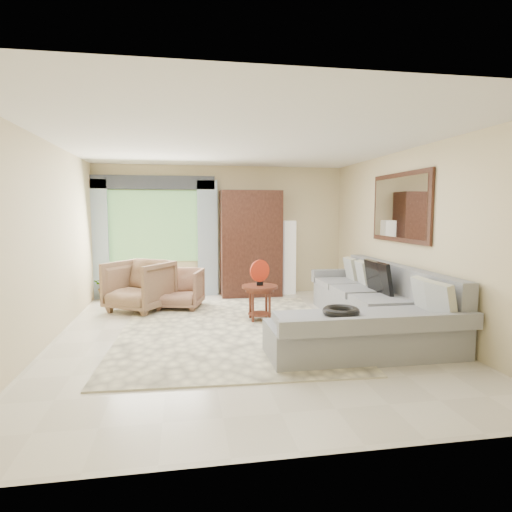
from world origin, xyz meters
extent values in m
plane|color=silver|center=(0.00, 0.00, 0.00)|extent=(6.00, 6.00, 0.00)
cube|color=#F4EBC1|center=(-0.16, 0.28, 0.01)|extent=(3.18, 4.13, 0.02)
cube|color=gray|center=(2.00, 0.50, 0.20)|extent=(0.90, 2.40, 0.40)
cube|color=gray|center=(1.30, -1.10, 0.20)|extent=(2.30, 0.80, 0.40)
cube|color=gray|center=(2.35, 0.10, 0.65)|extent=(0.20, 3.20, 0.50)
cube|color=gray|center=(2.00, 1.78, 0.51)|extent=(0.90, 0.16, 0.22)
cube|color=gray|center=(1.30, -1.55, 0.49)|extent=(2.30, 0.10, 0.18)
cube|color=black|center=(2.05, 0.15, 0.72)|extent=(0.14, 0.74, 0.48)
torus|color=black|center=(1.00, -1.09, 0.55)|extent=(0.43, 0.43, 0.09)
cylinder|color=#491F13|center=(0.37, 0.69, 0.54)|extent=(0.55, 0.55, 0.04)
cylinder|color=#491F13|center=(0.37, 0.69, 0.25)|extent=(0.37, 0.37, 0.50)
cylinder|color=red|center=(0.37, 0.69, 0.78)|extent=(0.32, 0.15, 0.34)
imported|color=#7C6243|center=(-1.53, 1.72, 0.43)|extent=(1.29, 1.30, 0.86)
imported|color=#966D52|center=(-0.86, 1.77, 0.35)|extent=(0.91, 0.93, 0.70)
imported|color=#999999|center=(-2.23, 2.77, 0.26)|extent=(0.47, 0.41, 0.51)
cube|color=black|center=(0.55, 2.72, 1.05)|extent=(1.20, 0.55, 2.10)
cube|color=silver|center=(1.35, 2.78, 0.75)|extent=(0.24, 0.24, 1.50)
cube|color=#669E59|center=(-1.35, 2.97, 1.40)|extent=(1.80, 0.04, 1.40)
cube|color=#9EB7CC|center=(-2.40, 2.88, 1.15)|extent=(0.40, 0.08, 2.30)
cube|color=#9EB7CC|center=(-0.30, 2.88, 1.15)|extent=(0.40, 0.08, 2.30)
cube|color=#1E232D|center=(-1.35, 2.90, 2.25)|extent=(2.40, 0.12, 0.26)
cube|color=black|center=(2.47, 0.35, 1.75)|extent=(0.04, 1.70, 1.05)
cube|color=white|center=(2.45, 0.35, 1.75)|extent=(0.02, 1.54, 0.90)
camera|label=1|loc=(-0.79, -5.70, 1.69)|focal=30.00mm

